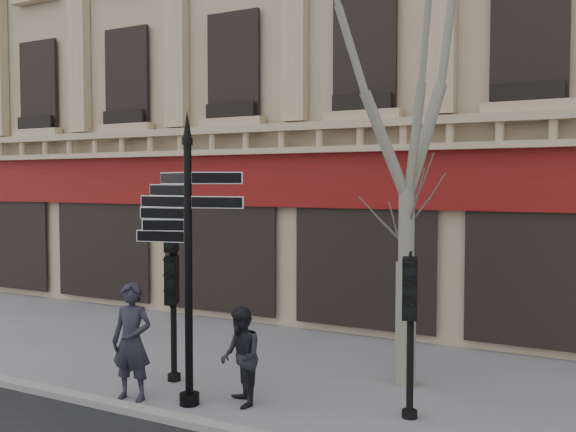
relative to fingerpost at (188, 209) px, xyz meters
name	(u,v)px	position (x,y,z in m)	size (l,w,h in m)	color
ground	(252,400)	(0.77, 0.66, -3.13)	(80.00, 80.00, 0.00)	slate
kerb	(202,425)	(0.77, -0.74, -3.07)	(80.00, 0.25, 0.12)	gray
building	(450,16)	(0.77, 13.14, 5.86)	(28.00, 15.52, 18.00)	tan
fingerpost	(188,209)	(0.00, 0.00, 0.00)	(1.99, 1.99, 4.66)	black
traffic_signal_main	(173,260)	(-0.99, 0.87, -0.97)	(0.45, 0.39, 3.42)	black
traffic_signal_secondary	(411,306)	(3.27, 1.11, -1.43)	(0.47, 0.39, 2.44)	black
plane_tree	(408,45)	(2.72, 2.59, 2.75)	(3.16, 3.16, 8.38)	gray
pedestrian_a	(132,341)	(-0.97, -0.24, -2.17)	(0.70, 0.46, 1.91)	#20202A
pedestrian_b	(241,357)	(0.74, 0.36, -2.34)	(0.76, 0.60, 1.57)	black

